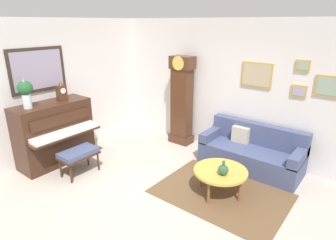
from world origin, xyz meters
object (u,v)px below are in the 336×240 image
piano (55,133)px  couch (252,152)px  grandfather_clock (182,103)px  green_jug (223,170)px  piano_bench (78,154)px  mantel_clock (62,92)px  flower_vase (25,91)px  coffee_table (220,172)px

piano → couch: bearing=35.1°
grandfather_clock → green_jug: size_ratio=8.46×
green_jug → piano_bench: bearing=-159.1°
mantel_clock → flower_vase: bearing=-90.0°
coffee_table → mantel_clock: bearing=-166.1°
piano_bench → grandfather_clock: grandfather_clock is taller
couch → mantel_clock: mantel_clock is taller
piano → flower_vase: 1.03m
mantel_clock → flower_vase: flower_vase is taller
piano_bench → coffee_table: 2.60m
piano_bench → green_jug: size_ratio=2.92×
couch → coffee_table: size_ratio=2.16×
piano → flower_vase: (0.00, -0.43, 0.93)m
piano_bench → green_jug: (2.47, 0.95, 0.11)m
coffee_table → green_jug: (0.10, -0.11, 0.12)m
piano → mantel_clock: 0.83m
mantel_clock → flower_vase: size_ratio=0.66×
piano → mantel_clock: (0.00, 0.25, 0.79)m
grandfather_clock → mantel_clock: grandfather_clock is taller
piano → green_jug: bearing=15.9°
flower_vase → green_jug: flower_vase is taller
mantel_clock → flower_vase: 0.70m
piano → flower_vase: bearing=-89.7°
coffee_table → couch: bearing=88.4°
flower_vase → green_jug: (3.24, 1.36, -1.04)m
piano → grandfather_clock: bearing=59.6°
mantel_clock → green_jug: (3.24, 0.67, -0.90)m
coffee_table → green_jug: 0.19m
piano_bench → mantel_clock: 1.30m
grandfather_clock → green_jug: grandfather_clock is taller
piano → couch: 3.91m
coffee_table → piano_bench: bearing=-156.1°
grandfather_clock → piano_bench: bearing=-104.5°
green_jug → flower_vase: bearing=-157.2°
couch → green_jug: size_ratio=7.92×
piano → grandfather_clock: 2.77m
coffee_table → green_jug: size_ratio=3.67×
piano → green_jug: piano is taller
grandfather_clock → couch: (1.79, -0.14, -0.65)m
piano → flower_vase: size_ratio=2.48×
mantel_clock → grandfather_clock: bearing=56.8°
mantel_clock → piano_bench: bearing=-19.5°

